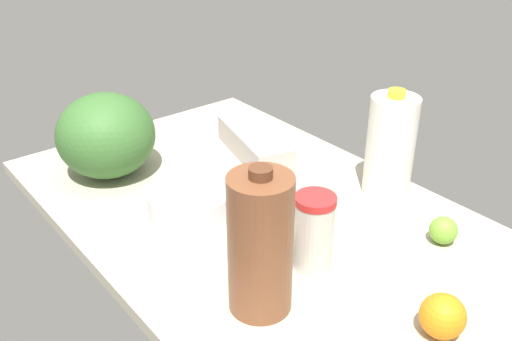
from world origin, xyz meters
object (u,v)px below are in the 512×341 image
object	(u,v)px
tumbler_cup	(314,232)
milk_jug	(390,146)
lime_by_jug	(443,230)
chocolate_milk_jug	(260,245)
egg_carton	(255,144)
orange_loose	(443,316)
watermelon	(106,135)
mixing_bowl	(190,203)

from	to	relation	value
tumbler_cup	milk_jug	world-z (taller)	milk_jug
milk_jug	lime_by_jug	size ratio (longest dim) A/B	4.46
tumbler_cup	lime_by_jug	size ratio (longest dim) A/B	2.70
chocolate_milk_jug	milk_jug	xyz separation A→B (cm)	(-12.22, 48.72, -0.94)
tumbler_cup	lime_by_jug	bearing A→B (deg)	67.05
chocolate_milk_jug	egg_carton	world-z (taller)	chocolate_milk_jug
lime_by_jug	tumbler_cup	bearing A→B (deg)	-112.95
tumbler_cup	milk_jug	xyz separation A→B (cm)	(-9.82, 33.58, 4.28)
egg_carton	lime_by_jug	distance (cm)	56.20
orange_loose	lime_by_jug	size ratio (longest dim) A/B	1.33
orange_loose	tumbler_cup	bearing A→B (deg)	-171.85
watermelon	orange_loose	bearing A→B (deg)	11.41
chocolate_milk_jug	mixing_bowl	size ratio (longest dim) A/B	1.48
milk_jug	orange_loose	xyz separation A→B (cm)	(36.69, -29.73, -8.32)
chocolate_milk_jug	mixing_bowl	xyz separation A→B (cm)	(-33.08, 6.67, -10.09)
milk_jug	lime_by_jug	xyz separation A→B (cm)	(21.06, -7.02, -9.28)
watermelon	egg_carton	bearing A→B (deg)	66.38
tumbler_cup	milk_jug	size ratio (longest dim) A/B	0.61
egg_carton	chocolate_milk_jug	bearing A→B (deg)	-22.84
milk_jug	orange_loose	bearing A→B (deg)	-39.01
orange_loose	egg_carton	bearing A→B (deg)	166.30
tumbler_cup	orange_loose	world-z (taller)	tumbler_cup
egg_carton	watermelon	distance (cm)	38.82
egg_carton	watermelon	bearing A→B (deg)	-98.73
egg_carton	milk_jug	xyz separation A→B (cm)	(34.89, 12.28, 8.71)
tumbler_cup	lime_by_jug	world-z (taller)	tumbler_cup
chocolate_milk_jug	lime_by_jug	distance (cm)	43.83
tumbler_cup	watermelon	world-z (taller)	watermelon
egg_carton	tumbler_cup	bearing A→B (deg)	-10.59
lime_by_jug	orange_loose	bearing A→B (deg)	-55.45
egg_carton	tumbler_cup	xyz separation A→B (cm)	(44.71, -21.30, 4.42)
milk_jug	watermelon	bearing A→B (deg)	-136.72
mixing_bowl	watermelon	bearing A→B (deg)	-169.91
egg_carton	mixing_bowl	xyz separation A→B (cm)	(14.02, -29.77, -0.44)
tumbler_cup	orange_loose	distance (cm)	27.45
watermelon	lime_by_jug	distance (cm)	82.18
chocolate_milk_jug	tumbler_cup	distance (cm)	16.20
chocolate_milk_jug	watermelon	size ratio (longest dim) A/B	1.14
chocolate_milk_jug	watermelon	xyz separation A→B (cm)	(-62.40, 1.46, -2.63)
egg_carton	lime_by_jug	world-z (taller)	egg_carton
tumbler_cup	orange_loose	bearing A→B (deg)	8.15
egg_carton	tumbler_cup	distance (cm)	49.72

